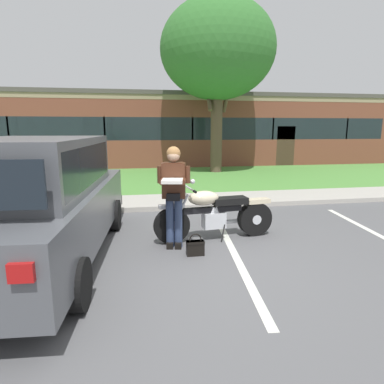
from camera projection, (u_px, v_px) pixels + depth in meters
The scene contains 14 objects.
ground_plane at pixel (192, 258), 5.02m from camera, with size 140.00×140.00×0.00m, color #565659.
curb_strip at pixel (171, 207), 7.98m from camera, with size 60.00×0.20×0.12m, color #ADA89E.
concrete_walk at pixel (168, 201), 8.81m from camera, with size 60.00×1.50×0.08m, color #ADA89E.
grass_lawn at pixel (158, 178), 12.87m from camera, with size 60.00×6.89×0.06m, color #518E3D.
stall_stripe_0 at pixel (46, 262), 4.85m from camera, with size 0.12×4.40×0.01m, color silver.
stall_stripe_1 at pixel (233, 250), 5.33m from camera, with size 0.12×4.40×0.01m, color silver.
motorcycle at pixel (219, 213), 5.83m from camera, with size 2.24×0.82×1.18m.
rider_person at pixel (174, 189), 5.28m from camera, with size 0.53×0.62×1.70m.
handbag at pixel (195, 247), 5.10m from camera, with size 0.28×0.13×0.36m.
parked_suv_adjacent at pixel (35, 200), 4.70m from camera, with size 2.27×4.96×1.86m.
shade_tree at pixel (218, 50), 13.60m from camera, with size 4.88×4.88×7.34m.
hedge_left at pixel (149, 155), 16.33m from camera, with size 3.25×0.90×1.24m.
hedge_center_left at pixel (225, 154), 16.99m from camera, with size 3.36×0.90×1.24m.
brick_building at pixel (178, 130), 21.28m from camera, with size 25.07×11.33×3.78m.
Camera 1 is at (-0.81, -4.66, 1.99)m, focal length 30.07 mm.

